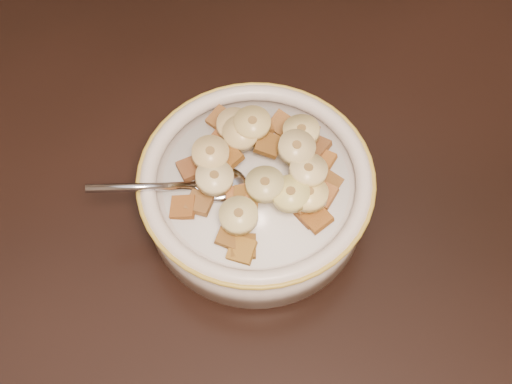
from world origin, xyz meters
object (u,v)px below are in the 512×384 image
object	(u,v)px
table	(120,375)
spoon	(220,184)
chair	(76,104)
cereal_bowl	(256,196)

from	to	relation	value
table	spoon	size ratio (longest dim) A/B	30.46
table	chair	bearing A→B (deg)	85.78
table	spoon	world-z (taller)	spoon
table	chair	distance (m)	0.56
chair	cereal_bowl	bearing A→B (deg)	-47.49
table	cereal_bowl	bearing A→B (deg)	30.29
table	spoon	bearing A→B (deg)	37.82
cereal_bowl	spoon	distance (m)	0.04
cereal_bowl	table	bearing A→B (deg)	-148.00
chair	spoon	bearing A→B (deg)	-51.23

